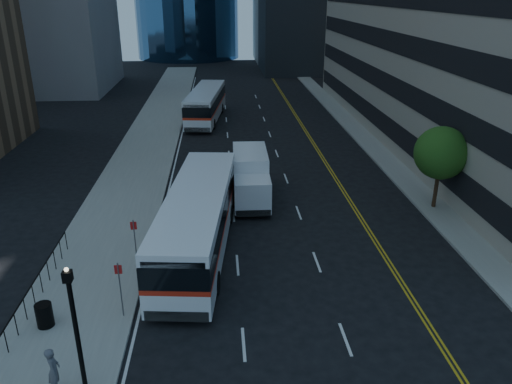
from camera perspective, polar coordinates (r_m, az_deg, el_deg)
The scene contains 10 objects.
ground at distance 23.76m, azimuth 6.67°, elevation -10.41°, with size 160.00×160.00×0.00m, color black.
sidewalk_west at distance 46.82m, azimuth -11.90°, elevation 5.98°, with size 5.00×90.00×0.15m, color gray.
sidewalk_east at distance 48.23m, azimuth 11.86°, elevation 6.45°, with size 2.00×90.00×0.15m, color gray.
street_tree at distance 31.93m, azimuth 20.40°, elevation 4.19°, with size 3.20×3.20×5.10m.
lamp_post at distance 17.58m, azimuth -19.94°, elevation -14.07°, with size 0.28×0.28×4.56m.
bus_front at distance 25.68m, azimuth -6.65°, elevation -3.12°, with size 4.22×13.25×3.36m.
bus_rear at distance 52.85m, azimuth -5.74°, elevation 10.01°, with size 4.17×12.52×3.17m.
box_truck at distance 32.00m, azimuth -0.61°, elevation 1.80°, with size 2.29×6.39×3.04m.
trash_can at distance 22.21m, azimuth -23.02°, elevation -12.81°, with size 0.67×0.67×1.00m, color black.
pedestrian at distance 18.82m, azimuth -22.13°, elevation -18.34°, with size 0.62×0.41×1.71m, color #55555C.
Camera 1 is at (-4.18, -19.63, 12.72)m, focal length 35.00 mm.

